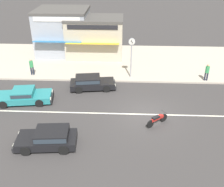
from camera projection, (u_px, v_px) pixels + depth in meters
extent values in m
plane|color=#383535|center=(146.00, 114.00, 18.75)|extent=(160.00, 160.00, 0.00)
cube|color=silver|center=(146.00, 114.00, 18.75)|extent=(50.40, 0.14, 0.01)
cube|color=#ADA393|center=(139.00, 61.00, 27.65)|extent=(68.00, 10.00, 0.15)
cube|color=teal|center=(23.00, 97.00, 20.14)|extent=(4.44, 2.33, 0.48)
cube|color=teal|center=(23.00, 92.00, 19.93)|extent=(1.79, 1.78, 0.42)
cube|color=#28333D|center=(23.00, 92.00, 19.93)|extent=(1.74, 1.81, 0.27)
cube|color=black|center=(52.00, 97.00, 20.37)|extent=(0.36, 1.71, 0.28)
cube|color=white|center=(52.00, 91.00, 20.81)|extent=(0.11, 0.25, 0.14)
cube|color=white|center=(51.00, 99.00, 19.74)|extent=(0.11, 0.25, 0.14)
cylinder|color=black|center=(42.00, 93.00, 21.03)|extent=(0.63, 0.30, 0.60)
cylinder|color=black|center=(39.00, 103.00, 19.58)|extent=(0.63, 0.30, 0.60)
cylinder|color=black|center=(9.00, 94.00, 20.81)|extent=(0.63, 0.30, 0.60)
cylinder|color=black|center=(3.00, 105.00, 19.36)|extent=(0.63, 0.30, 0.60)
cube|color=black|center=(92.00, 84.00, 22.15)|extent=(3.88, 2.12, 0.48)
cube|color=black|center=(88.00, 79.00, 21.89)|extent=(2.21, 1.73, 0.46)
cube|color=#28333D|center=(88.00, 79.00, 21.89)|extent=(2.14, 1.75, 0.29)
cube|color=black|center=(115.00, 84.00, 22.35)|extent=(0.34, 1.60, 0.28)
cube|color=white|center=(114.00, 79.00, 22.75)|extent=(0.11, 0.25, 0.14)
cube|color=white|center=(115.00, 85.00, 21.75)|extent=(0.11, 0.25, 0.14)
cylinder|color=black|center=(105.00, 81.00, 22.97)|extent=(0.62, 0.30, 0.60)
cylinder|color=black|center=(107.00, 89.00, 21.61)|extent=(0.62, 0.30, 0.60)
cylinder|color=black|center=(79.00, 82.00, 22.78)|extent=(0.62, 0.30, 0.60)
cylinder|color=black|center=(79.00, 90.00, 21.43)|extent=(0.62, 0.30, 0.60)
cube|color=black|center=(47.00, 140.00, 15.55)|extent=(3.62, 1.94, 0.48)
cube|color=black|center=(52.00, 134.00, 15.34)|extent=(2.04, 1.64, 0.46)
cube|color=#28333D|center=(52.00, 134.00, 15.34)|extent=(1.96, 1.67, 0.29)
cube|color=black|center=(17.00, 142.00, 15.54)|extent=(0.25, 1.63, 0.28)
cube|color=white|center=(14.00, 146.00, 14.94)|extent=(0.10, 0.25, 0.14)
cube|color=white|center=(19.00, 133.00, 15.95)|extent=(0.10, 0.25, 0.14)
cylinder|color=black|center=(25.00, 151.00, 14.88)|extent=(0.62, 0.27, 0.60)
cylinder|color=black|center=(32.00, 134.00, 16.26)|extent=(0.62, 0.27, 0.60)
cylinder|color=black|center=(64.00, 150.00, 14.95)|extent=(0.62, 0.27, 0.60)
cylinder|color=black|center=(67.00, 133.00, 16.33)|extent=(0.62, 0.27, 0.60)
cylinder|color=black|center=(164.00, 118.00, 17.87)|extent=(0.50, 0.43, 0.56)
cylinder|color=black|center=(150.00, 124.00, 17.22)|extent=(0.50, 0.43, 0.56)
cube|color=red|center=(157.00, 118.00, 17.45)|extent=(0.92, 0.78, 0.18)
cube|color=black|center=(156.00, 117.00, 17.30)|extent=(0.59, 0.54, 0.12)
ellipsoid|color=red|center=(160.00, 116.00, 17.51)|extent=(0.46, 0.44, 0.22)
cylinder|color=#232326|center=(164.00, 112.00, 17.61)|extent=(0.37, 0.46, 0.03)
cylinder|color=#9E9EA3|center=(131.00, 61.00, 23.28)|extent=(0.12, 0.12, 3.05)
cylinder|color=#9E9EA3|center=(132.00, 42.00, 22.42)|extent=(0.57, 0.18, 0.57)
cylinder|color=white|center=(132.00, 42.00, 22.34)|extent=(0.51, 0.02, 0.51)
cylinder|color=white|center=(132.00, 41.00, 22.50)|extent=(0.51, 0.02, 0.51)
cube|color=black|center=(132.00, 42.00, 22.33)|extent=(0.23, 0.01, 0.17)
cube|color=black|center=(132.00, 42.00, 22.33)|extent=(0.11, 0.01, 0.41)
cylinder|color=#232838|center=(31.00, 71.00, 24.28)|extent=(0.14, 0.14, 0.77)
cylinder|color=#232838|center=(33.00, 71.00, 24.27)|extent=(0.14, 0.14, 0.77)
cylinder|color=#389956|center=(31.00, 64.00, 23.96)|extent=(0.34, 0.34, 0.58)
sphere|color=#D6AD89|center=(31.00, 60.00, 23.77)|extent=(0.21, 0.21, 0.21)
cylinder|color=#232838|center=(205.00, 76.00, 23.20)|extent=(0.14, 0.14, 0.76)
cylinder|color=#232838|center=(207.00, 76.00, 23.19)|extent=(0.14, 0.14, 0.76)
cylinder|color=#389956|center=(207.00, 69.00, 22.87)|extent=(0.34, 0.34, 0.57)
sphere|color=tan|center=(208.00, 65.00, 22.69)|extent=(0.21, 0.21, 0.21)
cube|color=#B2A893|center=(95.00, 38.00, 28.22)|extent=(5.89, 4.02, 3.89)
cube|color=#474442|center=(94.00, 18.00, 27.24)|extent=(6.01, 4.11, 0.24)
cube|color=gold|center=(93.00, 44.00, 26.10)|extent=(5.30, 0.90, 0.28)
cube|color=black|center=(92.00, 27.00, 25.66)|extent=(5.00, 0.08, 0.44)
cube|color=#999EA8|center=(63.00, 32.00, 29.02)|extent=(5.49, 5.02, 4.53)
cube|color=#474442|center=(61.00, 10.00, 27.88)|extent=(5.60, 5.12, 0.24)
cube|color=#286BA3|center=(58.00, 42.00, 26.61)|extent=(4.94, 0.90, 0.28)
cube|color=white|center=(56.00, 19.00, 25.86)|extent=(4.67, 0.08, 0.44)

